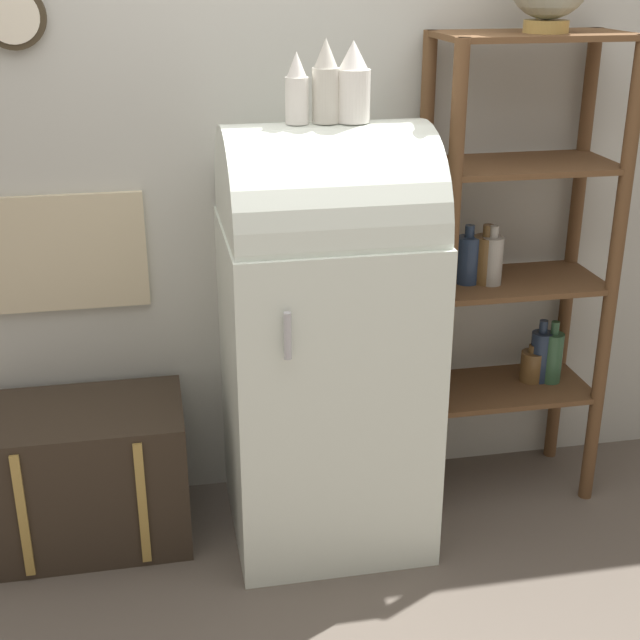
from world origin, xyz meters
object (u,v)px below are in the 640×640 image
at_px(vase_center, 325,84).
at_px(vase_right, 353,84).
at_px(vase_left, 297,91).
at_px(refrigerator, 325,331).
at_px(suitcase_trunk, 86,475).

xyz_separation_m(vase_center, vase_right, (0.09, -0.00, -0.00)).
relative_size(vase_left, vase_right, 0.88).
bearing_deg(vase_left, refrigerator, 2.21).
bearing_deg(suitcase_trunk, vase_right, -4.83).
distance_m(refrigerator, suitcase_trunk, 0.99).
height_order(vase_left, vase_center, vase_center).
distance_m(vase_left, vase_center, 0.09).
height_order(refrigerator, suitcase_trunk, refrigerator).
relative_size(refrigerator, vase_left, 6.83).
bearing_deg(vase_left, suitcase_trunk, 174.12).
distance_m(vase_left, vase_right, 0.18).
height_order(vase_center, vase_right, vase_center).
height_order(refrigerator, vase_center, vase_center).
height_order(refrigerator, vase_left, vase_left).
relative_size(vase_left, vase_center, 0.85).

